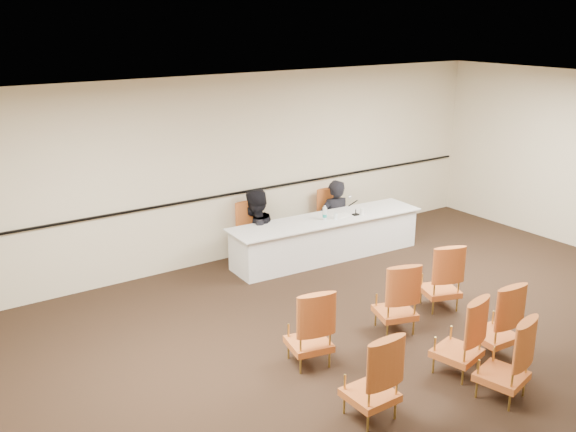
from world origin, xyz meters
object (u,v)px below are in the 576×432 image
at_px(aud_chair_front_left, 309,326).
at_px(aud_chair_extra, 504,357).
at_px(water_bottle, 325,213).
at_px(drinking_glass, 336,216).
at_px(panel_table, 327,238).
at_px(microphone, 356,206).
at_px(aud_chair_back_mid, 458,335).
at_px(coffee_cup, 362,211).
at_px(aud_chair_back_left, 371,375).
at_px(panelist_second_chair, 255,232).
at_px(panelist_main, 334,224).
at_px(aud_chair_back_right, 495,318).
at_px(aud_chair_front_mid, 396,296).
at_px(panelist_second, 255,240).
at_px(panelist_main_chair, 334,217).
at_px(aud_chair_front_right, 441,275).

distance_m(aud_chair_front_left, aud_chair_extra, 2.12).
bearing_deg(water_bottle, drinking_glass, -20.85).
height_order(panel_table, aud_chair_extra, aud_chair_extra).
height_order(microphone, aud_chair_back_mid, microphone).
bearing_deg(drinking_glass, coffee_cup, -8.16).
bearing_deg(coffee_cup, drinking_glass, 171.84).
height_order(microphone, aud_chair_back_left, microphone).
bearing_deg(water_bottle, aud_chair_extra, -102.15).
relative_size(drinking_glass, aud_chair_back_left, 0.11).
xyz_separation_m(panelist_second_chair, drinking_glass, (1.14, -0.68, 0.25)).
distance_m(water_bottle, coffee_cup, 0.70).
xyz_separation_m(aud_chair_front_left, aud_chair_extra, (1.26, -1.70, 0.00)).
xyz_separation_m(panel_table, drinking_glass, (0.10, -0.11, 0.39)).
height_order(panelist_main, aud_chair_front_left, panelist_main).
bearing_deg(aud_chair_extra, panelist_second_chair, 76.64).
bearing_deg(aud_chair_back_right, drinking_glass, 86.43).
relative_size(panelist_main, aud_chair_front_mid, 1.69).
xyz_separation_m(water_bottle, aud_chair_front_left, (-2.17, -2.54, -0.32)).
relative_size(panelist_second, coffee_cup, 14.33).
bearing_deg(aud_chair_front_mid, water_bottle, 90.70).
distance_m(panelist_second_chair, water_bottle, 1.19).
xyz_separation_m(panelist_second_chair, microphone, (1.54, -0.71, 0.36)).
relative_size(microphone, aud_chair_front_left, 0.33).
relative_size(panelist_main_chair, drinking_glass, 9.50).
bearing_deg(drinking_glass, water_bottle, 159.15).
bearing_deg(aud_chair_front_left, panelist_second_chair, 81.46).
height_order(panel_table, aud_chair_back_mid, aud_chair_back_mid).
bearing_deg(drinking_glass, aud_chair_back_mid, -107.10).
height_order(microphone, aud_chair_front_right, microphone).
bearing_deg(aud_chair_back_right, aud_chair_back_mid, -174.19).
xyz_separation_m(microphone, aud_chair_back_right, (-0.84, -3.53, -0.36)).
height_order(panelist_second, microphone, panelist_second).
distance_m(aud_chair_front_left, aud_chair_back_right, 2.19).
xyz_separation_m(panelist_main, aud_chair_back_right, (-0.89, -4.15, 0.14)).
bearing_deg(panelist_main_chair, drinking_glass, -123.92).
bearing_deg(water_bottle, coffee_cup, -11.55).
distance_m(panel_table, panelist_main_chair, 0.75).
relative_size(water_bottle, aud_chair_front_left, 0.25).
xyz_separation_m(panel_table, aud_chair_back_mid, (-1.00, -3.69, 0.14)).
bearing_deg(panelist_main_chair, microphone, -91.30).
xyz_separation_m(aud_chair_back_mid, aud_chair_extra, (0.01, -0.60, 0.00)).
relative_size(panel_table, panelist_second_chair, 3.57).
height_order(panel_table, panelist_second_chair, panelist_second_chair).
xyz_separation_m(aud_chair_front_left, aud_chair_front_mid, (1.38, 0.04, 0.00)).
xyz_separation_m(panelist_main, water_bottle, (-0.63, -0.53, 0.46)).
bearing_deg(aud_chair_back_mid, aud_chair_front_left, 125.21).
distance_m(panelist_second, aud_chair_front_left, 3.39).
height_order(water_bottle, drinking_glass, water_bottle).
bearing_deg(drinking_glass, panelist_main_chair, 52.90).
xyz_separation_m(drinking_glass, aud_chair_front_mid, (-0.97, -2.44, -0.25)).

